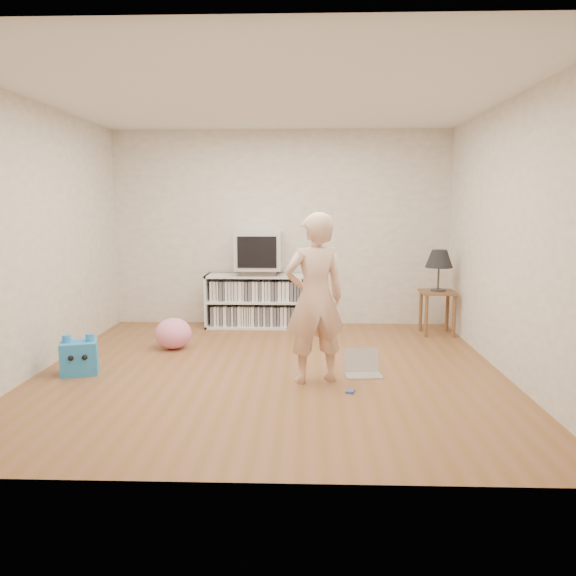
# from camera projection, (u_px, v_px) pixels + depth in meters

# --- Properties ---
(ground) EXTENTS (4.50, 4.50, 0.00)m
(ground) POSITION_uv_depth(u_px,v_px,m) (271.00, 371.00, 5.52)
(ground) COLOR brown
(ground) RESTS_ON ground
(walls) EXTENTS (4.52, 4.52, 2.60)m
(walls) POSITION_uv_depth(u_px,v_px,m) (270.00, 238.00, 5.33)
(walls) COLOR #BCB5A5
(walls) RESTS_ON ground
(ceiling) EXTENTS (4.50, 4.50, 0.01)m
(ceiling) POSITION_uv_depth(u_px,v_px,m) (269.00, 96.00, 5.14)
(ceiling) COLOR white
(ceiling) RESTS_ON walls
(media_unit) EXTENTS (1.40, 0.45, 0.70)m
(media_unit) POSITION_uv_depth(u_px,v_px,m) (259.00, 300.00, 7.49)
(media_unit) COLOR white
(media_unit) RESTS_ON ground
(dvd_deck) EXTENTS (0.45, 0.35, 0.07)m
(dvd_deck) POSITION_uv_depth(u_px,v_px,m) (259.00, 272.00, 7.42)
(dvd_deck) COLOR gray
(dvd_deck) RESTS_ON media_unit
(crt_tv) EXTENTS (0.60, 0.53, 0.50)m
(crt_tv) POSITION_uv_depth(u_px,v_px,m) (259.00, 251.00, 7.37)
(crt_tv) COLOR #B1B1B7
(crt_tv) RESTS_ON dvd_deck
(side_table) EXTENTS (0.42, 0.42, 0.55)m
(side_table) POSITION_uv_depth(u_px,v_px,m) (437.00, 302.00, 7.02)
(side_table) COLOR brown
(side_table) RESTS_ON ground
(table_lamp) EXTENTS (0.34, 0.34, 0.52)m
(table_lamp) POSITION_uv_depth(u_px,v_px,m) (439.00, 260.00, 6.94)
(table_lamp) COLOR #333333
(table_lamp) RESTS_ON side_table
(person) EXTENTS (0.65, 0.52, 1.55)m
(person) POSITION_uv_depth(u_px,v_px,m) (315.00, 298.00, 5.08)
(person) COLOR beige
(person) RESTS_ON ground
(laptop) EXTENTS (0.37, 0.31, 0.24)m
(laptop) POSITION_uv_depth(u_px,v_px,m) (362.00, 368.00, 5.40)
(laptop) COLOR silver
(laptop) RESTS_ON ground
(playing_cards) EXTENTS (0.09, 0.11, 0.02)m
(playing_cards) POSITION_uv_depth(u_px,v_px,m) (350.00, 391.00, 4.88)
(playing_cards) COLOR #4152AD
(playing_cards) RESTS_ON ground
(plush_blue) EXTENTS (0.40, 0.35, 0.39)m
(plush_blue) POSITION_uv_depth(u_px,v_px,m) (79.00, 357.00, 5.40)
(plush_blue) COLOR #2381D3
(plush_blue) RESTS_ON ground
(plush_pink) EXTENTS (0.48, 0.48, 0.35)m
(plush_pink) POSITION_uv_depth(u_px,v_px,m) (173.00, 333.00, 6.35)
(plush_pink) COLOR pink
(plush_pink) RESTS_ON ground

